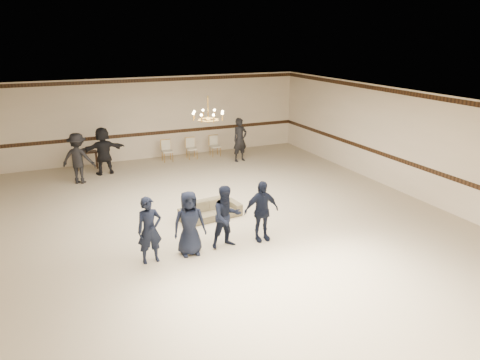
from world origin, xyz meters
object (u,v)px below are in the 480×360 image
object	(u,v)px
settee	(211,210)
adult_left	(78,158)
boy_a	(150,230)
boy_b	(189,223)
chandelier	(208,108)
banquet_chair_right	(215,146)
adult_right	(240,140)
banquet_chair_left	(167,151)
boy_c	(227,217)
banquet_chair_mid	(192,149)
console_table	(87,160)
boy_d	(261,211)
adult_mid	(103,151)

from	to	relation	value
settee	adult_left	xyz separation A→B (m)	(-2.96, 4.61, 0.61)
boy_a	boy_b	world-z (taller)	same
boy_a	boy_b	size ratio (longest dim) A/B	1.00
chandelier	banquet_chair_right	bearing A→B (deg)	67.73
boy_b	adult_right	distance (m)	7.85
settee	banquet_chair_left	world-z (taller)	banquet_chair_left
boy_c	banquet_chair_right	size ratio (longest dim) A/B	1.82
adult_right	boy_b	bearing A→B (deg)	-133.49
banquet_chair_left	banquet_chair_mid	bearing A→B (deg)	0.01
boy_c	banquet_chair_left	xyz separation A→B (m)	(0.64, 7.74, -0.34)
banquet_chair_left	settee	bearing A→B (deg)	-93.92
boy_a	adult_left	world-z (taller)	adult_left
adult_left	adult_right	xyz separation A→B (m)	(6.00, 0.30, 0.00)
adult_left	adult_right	distance (m)	6.01
chandelier	banquet_chair_left	world-z (taller)	chandelier
console_table	banquet_chair_right	bearing A→B (deg)	-1.03
boy_a	boy_c	size ratio (longest dim) A/B	1.00
adult_left	console_table	world-z (taller)	adult_left
chandelier	boy_a	distance (m)	4.03
boy_b	settee	bearing A→B (deg)	60.96
boy_a	banquet_chair_mid	world-z (taller)	boy_a
adult_right	boy_c	bearing A→B (deg)	-127.59
boy_b	boy_d	world-z (taller)	same
adult_left	banquet_chair_left	bearing A→B (deg)	-130.82
boy_b	console_table	size ratio (longest dim) A/B	1.92
boy_c	banquet_chair_right	distance (m)	8.19
boy_a	banquet_chair_mid	distance (m)	8.48
settee	banquet_chair_right	size ratio (longest dim) A/B	2.02
adult_left	banquet_chair_left	xyz separation A→B (m)	(3.37, 1.40, -0.44)
boy_c	banquet_chair_right	bearing A→B (deg)	68.52
banquet_chair_mid	boy_a	bearing A→B (deg)	-108.63
banquet_chair_left	banquet_chair_right	xyz separation A→B (m)	(2.00, 0.00, 0.00)
boy_d	adult_mid	distance (m)	7.55
banquet_chair_right	adult_mid	bearing A→B (deg)	-173.83
adult_left	adult_mid	size ratio (longest dim) A/B	1.00
settee	banquet_chair_mid	size ratio (longest dim) A/B	2.02
settee	banquet_chair_left	xyz separation A→B (m)	(0.41, 6.01, 0.17)
banquet_chair_right	boy_c	bearing A→B (deg)	-111.58
boy_a	adult_mid	xyz separation A→B (m)	(-0.03, 7.04, 0.10)
chandelier	boy_a	world-z (taller)	chandelier
boy_b	adult_mid	bearing A→B (deg)	101.56
settee	adult_mid	size ratio (longest dim) A/B	0.98
chandelier	settee	distance (m)	2.76
settee	banquet_chair_left	bearing A→B (deg)	78.80
adult_left	adult_right	size ratio (longest dim) A/B	1.00
banquet_chair_mid	adult_left	bearing A→B (deg)	-156.90
boy_b	banquet_chair_right	world-z (taller)	boy_b
adult_mid	banquet_chair_right	xyz separation A→B (m)	(4.47, 0.70, -0.44)
adult_left	banquet_chair_right	world-z (taller)	adult_left
chandelier	adult_left	xyz separation A→B (m)	(-3.24, 3.82, -2.02)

